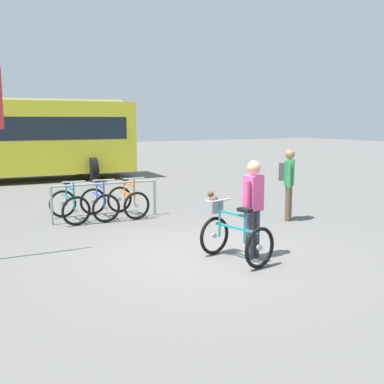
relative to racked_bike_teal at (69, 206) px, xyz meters
name	(u,v)px	position (x,y,z in m)	size (l,w,h in m)	color
ground_plane	(205,256)	(1.27, -3.89, -0.37)	(80.00, 80.00, 0.00)	#605E5B
bike_rack_rail	(105,193)	(0.79, -0.22, 0.27)	(2.51, 0.20, 0.88)	#99999E
racked_bike_teal	(69,206)	(0.00, 0.00, 0.00)	(0.70, 1.11, 0.97)	black
racked_bike_blue	(99,203)	(0.70, -0.04, 0.00)	(0.69, 1.12, 0.97)	black
racked_bike_orange	(128,201)	(1.40, -0.08, 0.00)	(0.69, 1.11, 0.97)	black
featured_bicycle	(231,231)	(1.54, -4.25, 0.12)	(0.86, 1.25, 1.09)	black
person_with_featured_bike	(253,205)	(1.91, -4.36, 0.54)	(0.50, 0.30, 1.64)	#383842
pedestrian_with_backpack	(288,180)	(4.43, -2.36, 0.57)	(0.47, 0.47, 1.64)	brown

